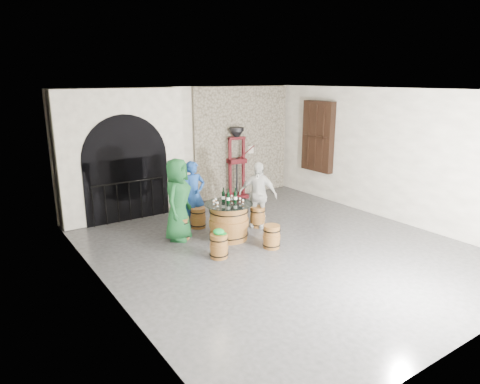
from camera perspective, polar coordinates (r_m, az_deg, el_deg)
ground at (r=9.03m, az=5.06°, el=-7.36°), size 8.00×8.00×0.00m
wall_back at (r=11.85m, az=-7.15°, el=6.02°), size 8.00×0.00×8.00m
wall_left at (r=6.93m, az=-17.65°, el=-1.01°), size 0.00×8.00×8.00m
wall_right at (r=11.08m, az=19.46°, el=4.66°), size 0.00×8.00×8.00m
ceiling at (r=8.36m, az=5.57°, el=13.38°), size 8.00×8.00×0.00m
stone_facing_panel at (r=12.72m, az=0.24°, el=6.74°), size 3.20×0.12×3.18m
arched_opening at (r=10.88m, az=-15.44°, el=4.70°), size 3.10×0.60×3.19m
shuttered_window at (r=12.51m, az=10.33°, el=7.29°), size 0.23×1.10×2.00m
barrel_table at (r=9.33m, az=-1.50°, el=-3.93°), size 1.05×1.05×0.81m
barrel_stool_left at (r=9.46m, az=-7.82°, el=-4.82°), size 0.38×0.38×0.49m
barrel_stool_far at (r=10.12m, az=-5.60°, el=-3.42°), size 0.38×0.38×0.49m
barrel_stool_right at (r=10.15m, az=2.36°, el=-3.31°), size 0.38×0.38×0.49m
barrel_stool_near_right at (r=8.92m, az=4.23°, el=-5.97°), size 0.38×0.38×0.49m
barrel_stool_near_left at (r=8.43m, az=-2.83°, el=-7.20°), size 0.38×0.38×0.49m
green_cap at (r=8.33m, az=-2.83°, el=-5.33°), size 0.26×0.22×0.12m
person_green at (r=9.26m, az=-8.32°, el=-1.00°), size 1.03×1.01×1.80m
person_blue at (r=10.06m, az=-6.18°, el=-0.31°), size 0.58×0.39×1.57m
person_white at (r=9.99m, az=2.39°, el=-0.37°), size 0.86×0.95×1.56m
wine_bottle_left at (r=9.19m, az=-1.58°, el=-0.72°), size 0.08×0.08×0.32m
wine_bottle_center at (r=9.24m, az=-0.62°, el=-0.63°), size 0.08×0.08×0.32m
wine_bottle_right at (r=9.28m, az=-2.23°, el=-0.56°), size 0.08×0.08×0.32m
tasting_glass_a at (r=8.99m, az=-3.00°, el=-1.64°), size 0.05×0.05×0.10m
tasting_glass_b at (r=9.31m, az=-0.00°, el=-1.03°), size 0.05×0.05×0.10m
tasting_glass_c at (r=9.26m, az=-3.26°, el=-1.14°), size 0.05×0.05×0.10m
tasting_glass_d at (r=9.50m, az=-1.12°, el=-0.70°), size 0.05×0.05×0.10m
tasting_glass_e at (r=9.16m, az=0.40°, el=-1.30°), size 0.05×0.05×0.10m
tasting_glass_f at (r=9.14m, az=-3.52°, el=-1.35°), size 0.05×0.05×0.10m
side_barrel at (r=11.39m, az=-7.33°, el=-1.07°), size 0.45×0.45×0.60m
corking_press at (r=12.34m, az=-0.44°, el=4.60°), size 0.86×0.52×2.06m
control_box at (r=12.83m, az=1.37°, el=5.68°), size 0.18×0.10×0.22m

